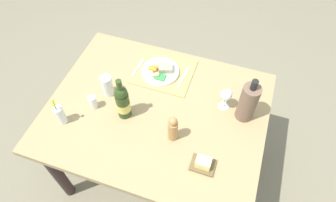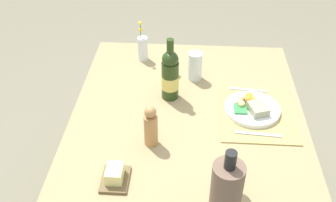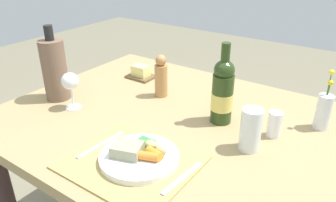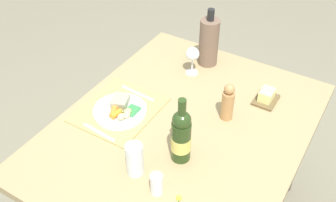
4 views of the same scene
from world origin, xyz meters
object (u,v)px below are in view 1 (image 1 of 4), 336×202
(wine_glass, at_px, (226,95))
(water_tumbler, at_px, (108,87))
(wine_bottle, at_px, (123,102))
(cooler_bottle, at_px, (248,102))
(fork, at_px, (183,77))
(flower_vase, at_px, (60,115))
(pepper_mill, at_px, (173,129))
(salt_shaker, at_px, (93,102))
(knife, at_px, (138,67))
(dining_table, at_px, (157,119))
(dinner_plate, at_px, (160,71))
(butter_dish, at_px, (203,163))

(wine_glass, xyz_separation_m, water_tumbler, (0.70, 0.13, -0.05))
(wine_bottle, height_order, cooler_bottle, cooler_bottle)
(fork, distance_m, wine_bottle, 0.47)
(flower_vase, xyz_separation_m, pepper_mill, (-0.63, -0.11, 0.02))
(flower_vase, relative_size, water_tumbler, 1.54)
(water_tumbler, bearing_deg, flower_vase, 59.65)
(salt_shaker, relative_size, pepper_mill, 0.49)
(salt_shaker, distance_m, wine_bottle, 0.21)
(cooler_bottle, bearing_deg, flower_vase, 20.98)
(knife, bearing_deg, wine_bottle, 105.16)
(cooler_bottle, bearing_deg, salt_shaker, 14.64)
(dining_table, bearing_deg, water_tumbler, -4.67)
(salt_shaker, distance_m, water_tumbler, 0.13)
(dinner_plate, relative_size, knife, 1.38)
(water_tumbler, xyz_separation_m, cooler_bottle, (-0.82, -0.10, 0.07))
(knife, bearing_deg, cooler_bottle, 173.16)
(dining_table, distance_m, fork, 0.32)
(pepper_mill, distance_m, butter_dish, 0.24)
(dinner_plate, height_order, wine_glass, wine_glass)
(dinner_plate, xyz_separation_m, wine_bottle, (0.09, 0.37, 0.10))
(dining_table, bearing_deg, salt_shaker, 14.95)
(wine_glass, relative_size, butter_dish, 1.17)
(wine_glass, xyz_separation_m, pepper_mill, (0.22, 0.30, -0.02))
(dining_table, xyz_separation_m, water_tumbler, (0.32, -0.03, 0.17))
(knife, xyz_separation_m, salt_shaker, (0.13, 0.38, 0.04))
(dining_table, xyz_separation_m, butter_dish, (-0.36, 0.25, 0.13))
(wine_glass, bearing_deg, butter_dish, 87.26)
(dinner_plate, bearing_deg, knife, 0.16)
(dinner_plate, bearing_deg, flower_vase, 52.40)
(fork, bearing_deg, butter_dish, 121.00)
(dinner_plate, bearing_deg, salt_shaker, 52.86)
(dining_table, bearing_deg, wine_glass, -157.50)
(fork, bearing_deg, flower_vase, 48.16)
(fork, distance_m, pepper_mill, 0.45)
(salt_shaker, xyz_separation_m, wine_bottle, (-0.20, -0.01, 0.07))
(wine_bottle, bearing_deg, dinner_plate, -103.71)
(dining_table, distance_m, water_tumbler, 0.36)
(knife, distance_m, water_tumbler, 0.28)
(salt_shaker, bearing_deg, butter_dish, 167.55)
(salt_shaker, bearing_deg, cooler_bottle, -165.36)
(wine_bottle, height_order, pepper_mill, wine_bottle)
(fork, bearing_deg, pepper_mill, 103.57)
(water_tumbler, xyz_separation_m, butter_dish, (-0.68, 0.28, -0.04))
(water_tumbler, bearing_deg, butter_dish, 157.49)
(dinner_plate, height_order, knife, dinner_plate)
(salt_shaker, xyz_separation_m, pepper_mill, (-0.51, 0.05, 0.04))
(dinner_plate, distance_m, flower_vase, 0.67)
(knife, bearing_deg, flower_vase, 69.50)
(knife, height_order, water_tumbler, water_tumbler)
(fork, bearing_deg, salt_shaker, 45.73)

